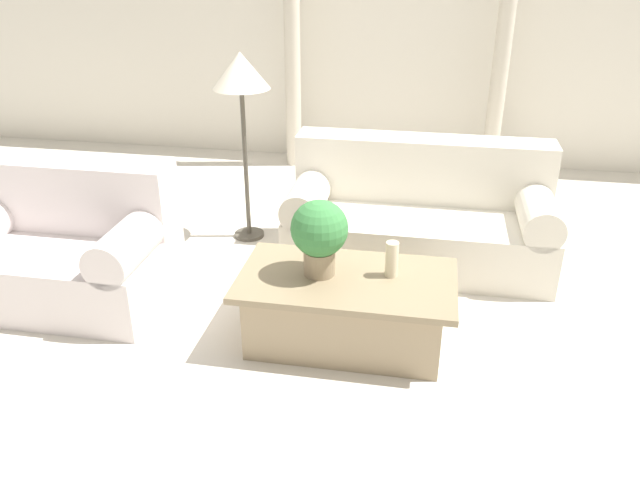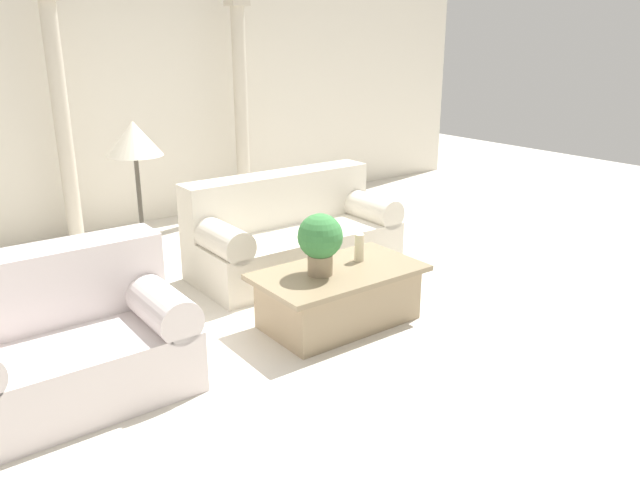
# 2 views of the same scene
# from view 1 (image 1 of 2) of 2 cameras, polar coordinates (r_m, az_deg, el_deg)

# --- Properties ---
(ground_plane) EXTENTS (16.00, 16.00, 0.00)m
(ground_plane) POSITION_cam_1_polar(r_m,az_deg,el_deg) (4.35, 2.06, -4.98)
(ground_plane) COLOR silver
(wall_back) EXTENTS (10.00, 0.06, 3.20)m
(wall_back) POSITION_cam_1_polar(r_m,az_deg,el_deg) (6.82, 6.34, 20.37)
(wall_back) COLOR silver
(wall_back) RESTS_ON ground_plane
(sofa_long) EXTENTS (1.92, 0.88, 0.89)m
(sofa_long) POSITION_cam_1_polar(r_m,az_deg,el_deg) (4.75, 9.03, 2.29)
(sofa_long) COLOR beige
(sofa_long) RESTS_ON ground_plane
(loveseat) EXTENTS (1.37, 0.88, 0.89)m
(loveseat) POSITION_cam_1_polar(r_m,az_deg,el_deg) (4.54, -22.15, -0.49)
(loveseat) COLOR silver
(loveseat) RESTS_ON ground_plane
(coffee_table) EXTENTS (1.28, 0.73, 0.44)m
(coffee_table) POSITION_cam_1_polar(r_m,az_deg,el_deg) (3.77, 2.41, -6.24)
(coffee_table) COLOR #998466
(coffee_table) RESTS_ON ground_plane
(potted_plant) EXTENTS (0.33, 0.33, 0.46)m
(potted_plant) POSITION_cam_1_polar(r_m,az_deg,el_deg) (3.58, -0.05, 0.67)
(potted_plant) COLOR #937F60
(potted_plant) RESTS_ON coffee_table
(pillar_candle) EXTENTS (0.08, 0.08, 0.22)m
(pillar_candle) POSITION_cam_1_polar(r_m,az_deg,el_deg) (3.65, 6.58, -1.76)
(pillar_candle) COLOR beige
(pillar_candle) RESTS_ON coffee_table
(floor_lamp) EXTENTS (0.43, 0.43, 1.49)m
(floor_lamp) POSITION_cam_1_polar(r_m,az_deg,el_deg) (4.81, -7.24, 14.39)
(floor_lamp) COLOR #4C473D
(floor_lamp) RESTS_ON ground_plane
(column_left) EXTENTS (0.23, 0.23, 2.50)m
(column_left) POSITION_cam_1_polar(r_m,az_deg,el_deg) (6.62, -2.56, 17.51)
(column_left) COLOR beige
(column_left) RESTS_ON ground_plane
(column_right) EXTENTS (0.23, 0.23, 2.50)m
(column_right) POSITION_cam_1_polar(r_m,az_deg,el_deg) (6.49, 16.36, 16.39)
(column_right) COLOR beige
(column_right) RESTS_ON ground_plane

